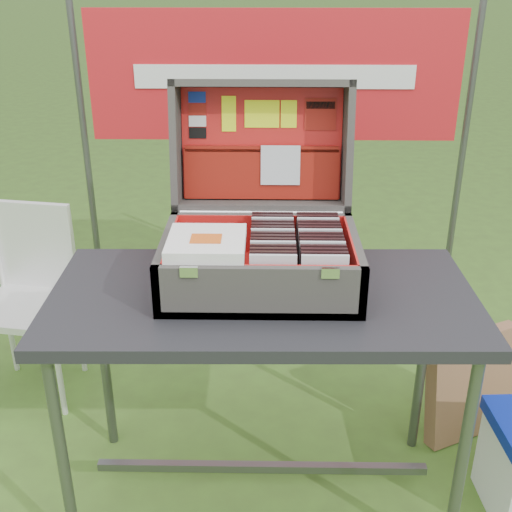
{
  "coord_description": "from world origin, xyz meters",
  "views": [
    {
      "loc": [
        -0.03,
        -1.72,
        1.75
      ],
      "look_at": [
        -0.06,
        0.1,
        0.91
      ],
      "focal_mm": 45.0,
      "sensor_mm": 36.0,
      "label": 1
    }
  ],
  "objects_px": {
    "table": "(262,401)",
    "suitcase": "(261,193)",
    "chair": "(26,310)",
    "cardboard_box": "(472,385)"
  },
  "relations": [
    {
      "from": "table",
      "to": "suitcase",
      "type": "relative_size",
      "value": 2.17
    },
    {
      "from": "suitcase",
      "to": "chair",
      "type": "height_order",
      "value": "suitcase"
    },
    {
      "from": "table",
      "to": "suitcase",
      "type": "bearing_deg",
      "value": 93.08
    },
    {
      "from": "table",
      "to": "chair",
      "type": "bearing_deg",
      "value": 148.48
    },
    {
      "from": "table",
      "to": "chair",
      "type": "xyz_separation_m",
      "value": [
        -1.0,
        0.59,
        0.0
      ]
    },
    {
      "from": "suitcase",
      "to": "table",
      "type": "bearing_deg",
      "value": -86.03
    },
    {
      "from": "cardboard_box",
      "to": "suitcase",
      "type": "bearing_deg",
      "value": 170.51
    },
    {
      "from": "suitcase",
      "to": "cardboard_box",
      "type": "relative_size",
      "value": 1.38
    },
    {
      "from": "suitcase",
      "to": "chair",
      "type": "bearing_deg",
      "value": 154.04
    },
    {
      "from": "table",
      "to": "cardboard_box",
      "type": "xyz_separation_m",
      "value": [
        0.83,
        0.37,
        -0.19
      ]
    }
  ]
}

